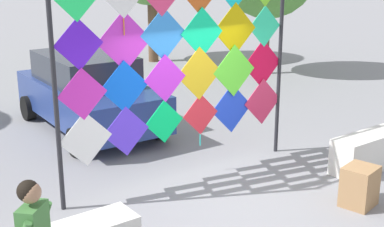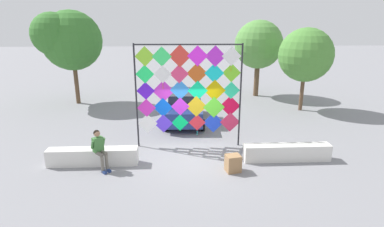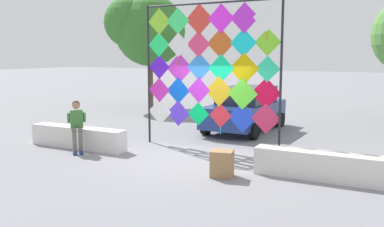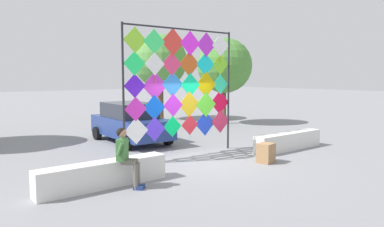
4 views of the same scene
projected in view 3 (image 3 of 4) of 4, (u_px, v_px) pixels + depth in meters
name	position (u px, v px, depth m)	size (l,w,h in m)	color
ground	(190.00, 159.00, 11.37)	(120.00, 120.00, 0.00)	gray
plaza_ledge_left	(78.00, 137.00, 12.68)	(3.30, 0.50, 0.63)	silver
plaza_ledge_right	(328.00, 167.00, 9.38)	(3.30, 0.50, 0.63)	silver
kite_display_rack	(210.00, 65.00, 12.18)	(4.35, 0.19, 4.31)	#232328
seated_vendor	(77.00, 122.00, 12.04)	(0.70, 0.71, 1.48)	#666056
parked_car	(246.00, 109.00, 15.45)	(2.13, 4.23, 1.62)	navy
cardboard_box_large	(222.00, 164.00, 9.67)	(0.50, 0.43, 0.61)	#9E754C
tree_far_right	(144.00, 29.00, 21.94)	(3.99, 3.80, 5.87)	brown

